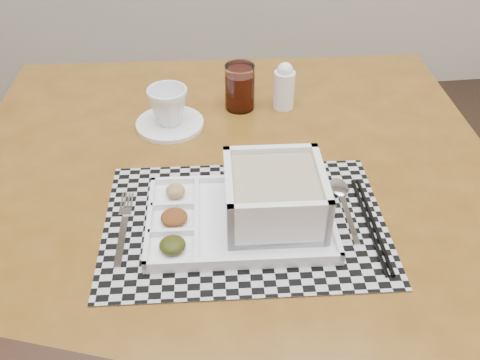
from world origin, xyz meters
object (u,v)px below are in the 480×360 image
Objects in this scene: dining_table at (234,213)px; serving_tray at (263,204)px; creamer_bottle at (284,86)px; juice_glass at (240,89)px; cup at (168,106)px.

serving_tray is at bearing -71.78° from dining_table.
creamer_bottle reaches higher than serving_tray.
serving_tray is 0.39m from juice_glass.
serving_tray is (0.04, -0.12, 0.12)m from dining_table.
dining_table is 0.33m from creamer_bottle.
dining_table is 3.40× the size of serving_tray.
juice_glass is at bearing 80.90° from dining_table.
dining_table is 12.85× the size of cup.
cup is (-0.16, 0.33, 0.01)m from serving_tray.
creamer_bottle is (0.26, 0.05, 0.00)m from cup.
dining_table is at bearing -118.53° from creamer_bottle.
creamer_bottle reaches higher than juice_glass.
cup is at bearing 119.01° from dining_table.
creamer_bottle reaches higher than dining_table.
serving_tray is 3.14× the size of juice_glass.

